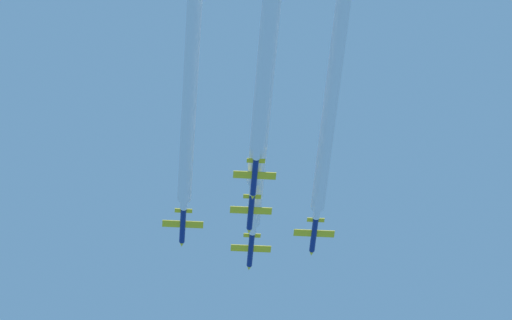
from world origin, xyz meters
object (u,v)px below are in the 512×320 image
Objects in this scene: jet_left_wingman at (183,226)px; jet_slot at (251,213)px; jet_high_trail at (254,178)px; jet_lead at (251,251)px; jet_right_wingman at (314,236)px.

jet_slot is at bearing -31.87° from jet_left_wingman.
jet_high_trail is (11.76, -18.44, -4.48)m from jet_left_wingman.
jet_left_wingman is (-12.71, -7.87, -1.73)m from jet_lead.
jet_right_wingman is 22.97m from jet_high_trail.
jet_lead is 1.00× the size of jet_left_wingman.
jet_left_wingman is at bearing -148.23° from jet_lead.
jet_lead is 1.00× the size of jet_high_trail.
jet_lead is 15.04m from jet_left_wingman.
jet_lead is 15.84m from jet_slot.
jet_high_trail is at bearing -92.06° from jet_lead.
jet_lead is 1.00× the size of jet_right_wingman.
jet_slot is at bearing -93.40° from jet_lead.
jet_left_wingman reaches higher than jet_slot.
jet_lead is at bearing 31.77° from jet_left_wingman.
jet_right_wingman is at bearing 1.77° from jet_left_wingman.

